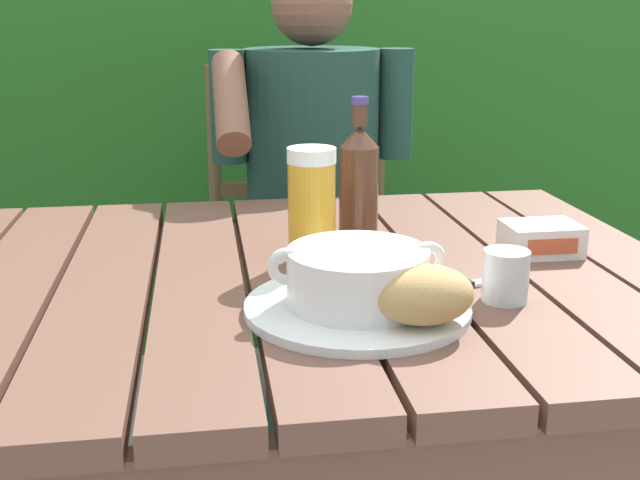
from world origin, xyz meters
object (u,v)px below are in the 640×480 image
Objects in this scene: soup_bowl at (358,275)px; bread_roll at (424,295)px; serving_plate at (357,307)px; beer_glass at (312,206)px; butter_tub at (541,239)px; beer_bottle at (359,184)px; person_eating at (313,175)px; table_knife at (469,284)px; water_glass_small at (506,276)px; chair_near_diner at (304,250)px.

soup_bowl reaches higher than bread_roll.
serving_plate is 1.64× the size of beer_glass.
beer_bottle is at bearing 162.32° from butter_tub.
person_eating is at bearing 85.51° from soup_bowl.
table_knife is (-0.17, -0.13, -0.02)m from butter_tub.
soup_bowl is 0.95× the size of beer_bottle.
person_eating is 5.21× the size of soup_bowl.
chair_near_diner is at bearing 97.08° from water_glass_small.
serving_plate is 2.04× the size of table_knife.
soup_bowl is at bearing -82.27° from beer_glass.
water_glass_small is at bearing -81.16° from person_eating.
beer_bottle is at bearing -90.89° from chair_near_diner.
serving_plate is at bearing 116.57° from soup_bowl.
bread_roll is 0.91× the size of table_knife.
butter_tub is (0.14, 0.19, -0.01)m from water_glass_small.
butter_tub is (0.27, -0.88, 0.28)m from chair_near_diner.
person_eating is 0.60m from beer_bottle.
person_eating is 0.73m from butter_tub.
bread_roll is 0.31m from beer_glass.
person_eating is 0.96m from bread_roll.
serving_plate is 1.26× the size of soup_bowl.
table_knife is (0.11, -0.81, 0.01)m from person_eating.
bread_roll is 1.86× the size of water_glass_small.
person_eating is 10.39× the size of butter_tub.
person_eating reaches higher than soup_bowl.
serving_plate is at bearing -93.83° from chair_near_diner.
butter_tub is at bearing 54.79° from water_glass_small.
chair_near_diner reaches higher than soup_bowl.
beer_bottle is (0.06, 0.29, 0.05)m from soup_bowl.
soup_bowl reaches higher than table_knife.
person_eating reaches higher than table_knife.
bread_roll is 0.73× the size of beer_glass.
beer_bottle is 2.10× the size of butter_tub.
beer_glass reaches higher than water_glass_small.
bread_roll is at bearing -90.17° from person_eating.
table_knife is at bearing 21.43° from serving_plate.
serving_plate reaches higher than table_knife.
person_eating is 0.82m from table_knife.
beer_bottle reaches higher than beer_glass.
table_knife is at bearing -82.49° from person_eating.
serving_plate is at bearing -177.43° from water_glass_small.
beer_glass is 1.53× the size of butter_tub.
soup_bowl is at bearing -94.49° from person_eating.
beer_glass is 0.12m from beer_bottle.
chair_near_diner is 1.12m from soup_bowl.
bread_roll is 0.19m from table_knife.
bread_roll is at bearing -49.40° from serving_plate.
water_glass_small is at bearing 32.01° from bread_roll.
water_glass_small is 0.07m from table_knife.
table_knife is (0.21, -0.15, -0.09)m from beer_glass.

